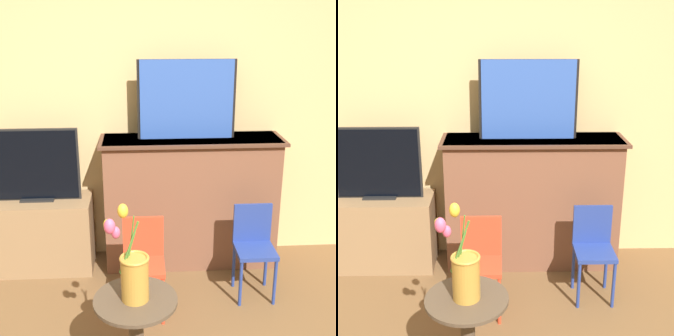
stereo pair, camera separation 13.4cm
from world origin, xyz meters
The scene contains 9 objects.
wall_back centered at (0.00, 2.13, 1.35)m, with size 8.00×0.06×2.70m.
fireplace_mantel centered at (0.33, 1.91, 0.55)m, with size 1.44×0.42×1.07m.
painting centered at (0.28, 1.92, 1.38)m, with size 0.75×0.03×0.60m.
tv_stand centered at (-0.89, 1.88, 0.30)m, with size 0.83×0.40×0.60m.
tv_monitor centered at (-0.89, 1.89, 0.88)m, with size 0.68×0.12×0.58m.
chair_red centered at (-0.07, 1.24, 0.40)m, with size 0.28×0.28×0.68m.
chair_blue centered at (0.74, 1.41, 0.40)m, with size 0.28×0.28×0.68m.
side_table centered at (-0.12, 0.54, 0.37)m, with size 0.45×0.45×0.57m.
vase_tulips centered at (-0.13, 0.54, 0.74)m, with size 0.23×0.18×0.52m.
Camera 2 is at (0.05, -1.60, 2.03)m, focal length 50.00 mm.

